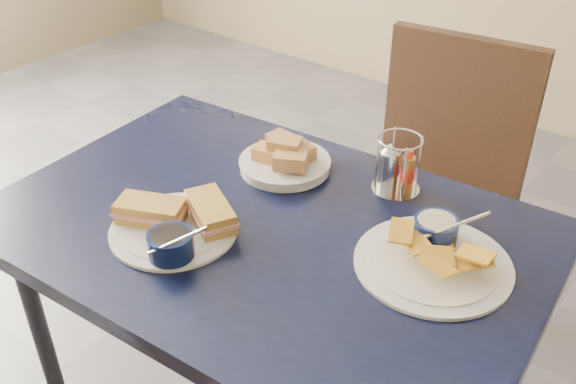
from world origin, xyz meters
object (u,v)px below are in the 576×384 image
Objects in this scene: dining_table at (266,249)px; bread_basket at (285,159)px; sandwich_plate at (177,223)px; plantain_plate at (434,252)px; chair_far at (442,178)px; condiment_caddy at (396,168)px.

bread_basket reaches higher than dining_table.
sandwich_plate and plantain_plate have the same top height.
dining_table is 4.01× the size of sandwich_plate.
chair_far is at bearing 83.97° from dining_table.
chair_far is at bearing 99.03° from condiment_caddy.
plantain_plate is at bearing 29.09° from sandwich_plate.
condiment_caddy reaches higher than sandwich_plate.
chair_far is 0.70m from plantain_plate.
dining_table is at bearing -117.10° from condiment_caddy.
sandwich_plate is (-0.12, -0.14, 0.10)m from dining_table.
chair_far is 0.52m from condiment_caddy.
bread_basket is at bearing -109.10° from chair_far.
sandwich_plate is 0.34m from bread_basket.
chair_far is 4.35× the size of bread_basket.
bread_basket is (-0.18, -0.52, 0.24)m from chair_far.
sandwich_plate is at bearing -92.46° from bread_basket.
condiment_caddy is at bearing 137.91° from plantain_plate.
bread_basket is (-0.44, 0.09, 0.01)m from plantain_plate.
dining_table is 0.74m from chair_far.
sandwich_plate is 2.22× the size of condiment_caddy.
chair_far reaches higher than plantain_plate.
chair_far reaches higher than dining_table.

